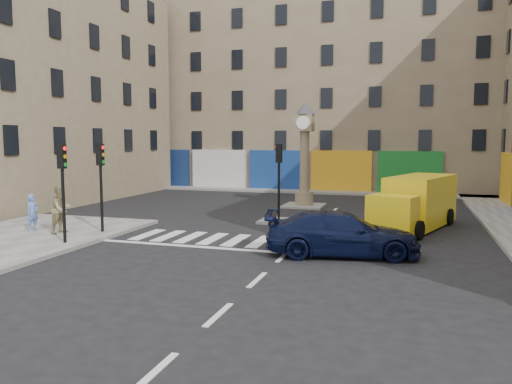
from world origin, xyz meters
The scene contains 14 objects.
ground centered at (0.00, 0.00, 0.00)m, with size 120.00×120.00×0.00m, color black.
sidewalk_far centered at (-4.00, 22.20, 0.07)m, with size 32.00×2.40×0.15m, color gray.
island_near centered at (-2.00, 8.00, 0.06)m, with size 1.80×1.80×0.12m, color gray.
island_far centered at (-2.00, 14.00, 0.06)m, with size 2.40×2.40×0.12m, color gray.
building_far centered at (-4.00, 28.00, 8.50)m, with size 32.00×10.00×17.00m, color #8B785C.
building_left centered at (-19.00, 12.00, 7.50)m, with size 8.00×20.00×15.00m, color #977E63.
traffic_light_left_near centered at (-8.30, 0.20, 2.62)m, with size 0.28×0.22×3.70m.
traffic_light_left_far centered at (-8.30, 2.60, 2.62)m, with size 0.28×0.22×3.70m.
traffic_light_island centered at (-2.00, 8.00, 2.59)m, with size 0.28×0.22×3.70m.
clock_pillar centered at (-2.00, 14.00, 3.55)m, with size 1.20×1.20×6.10m.
navy_sedan centered at (1.90, 1.84, 0.77)m, with size 2.15×5.30×1.54m, color black.
yellow_van centered at (4.38, 8.18, 1.17)m, with size 3.92×6.77×2.36m.
pedestrian_blue centered at (-11.25, 1.89, 0.93)m, with size 0.57×0.37×1.55m, color #5A79CE.
pedestrian_tan centered at (-9.71, 1.81, 1.16)m, with size 0.98×0.76×2.01m, color tan.
Camera 1 is at (4.14, -15.35, 4.01)m, focal length 35.00 mm.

